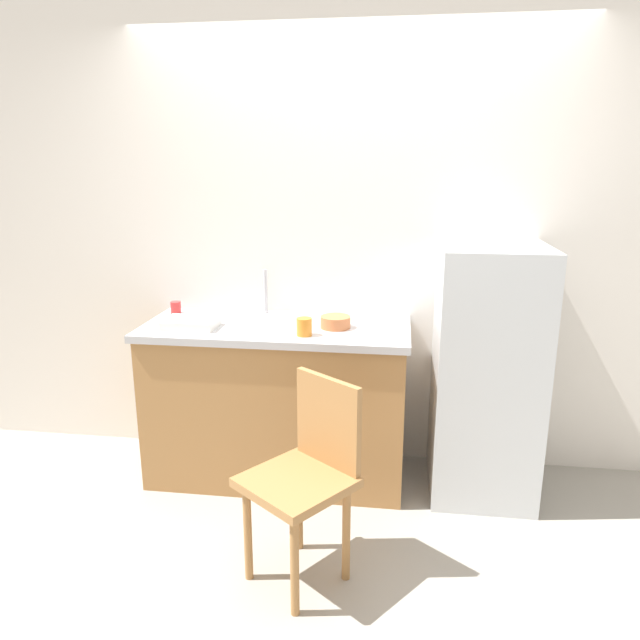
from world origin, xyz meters
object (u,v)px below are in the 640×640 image
(terracotta_bowl, at_px, (335,322))
(cup_orange, at_px, (304,327))
(chair, at_px, (307,471))
(dish_tray, at_px, (191,323))
(cup_red, at_px, (176,308))
(refrigerator, at_px, (486,372))

(terracotta_bowl, height_order, cup_orange, cup_orange)
(chair, distance_m, terracotta_bowl, 0.93)
(dish_tray, distance_m, terracotta_bowl, 0.78)
(terracotta_bowl, bearing_deg, cup_red, 169.51)
(refrigerator, bearing_deg, cup_red, 174.72)
(dish_tray, xyz_separation_m, cup_red, (-0.19, 0.28, 0.01))
(refrigerator, height_order, cup_red, refrigerator)
(dish_tray, bearing_deg, refrigerator, 4.32)
(chair, relative_size, dish_tray, 3.18)
(dish_tray, bearing_deg, chair, -43.87)
(dish_tray, relative_size, cup_red, 3.90)
(refrigerator, relative_size, cup_orange, 14.67)
(terracotta_bowl, bearing_deg, chair, -91.99)
(chair, bearing_deg, refrigerator, 82.56)
(dish_tray, bearing_deg, terracotta_bowl, 7.68)
(terracotta_bowl, xyz_separation_m, cup_red, (-0.97, 0.18, 0.00))
(refrigerator, xyz_separation_m, chair, (-0.84, -0.84, -0.18))
(terracotta_bowl, xyz_separation_m, cup_orange, (-0.14, -0.17, 0.01))
(chair, bearing_deg, dish_tray, 173.73)
(chair, xyz_separation_m, dish_tray, (-0.75, 0.72, 0.43))
(dish_tray, bearing_deg, cup_orange, -5.62)
(terracotta_bowl, height_order, cup_red, cup_red)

